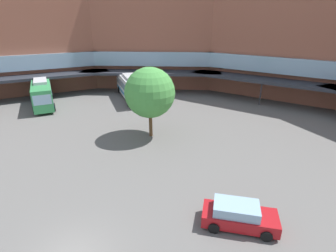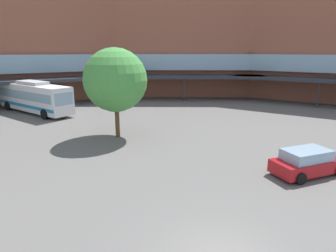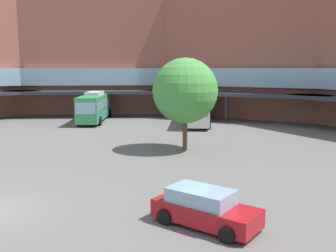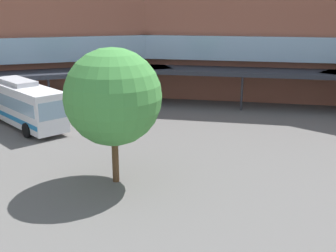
% 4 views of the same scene
% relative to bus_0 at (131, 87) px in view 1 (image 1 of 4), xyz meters
% --- Properties ---
extents(station_building, '(87.03, 47.91, 16.66)m').
position_rel_bus_0_xyz_m(station_building, '(10.46, -3.87, 6.07)').
color(station_building, '#93543F').
rests_on(station_building, ground).
extents(bus_0, '(9.25, 10.75, 3.66)m').
position_rel_bus_0_xyz_m(bus_0, '(0.00, 0.00, 0.00)').
color(bus_0, white).
rests_on(bus_0, ground).
extents(bus_1, '(9.60, 9.89, 3.63)m').
position_rel_bus_0_xyz_m(bus_1, '(-10.75, -6.91, -0.02)').
color(bus_1, '#338C4C').
rests_on(bus_1, ground).
extents(parked_car, '(4.58, 2.42, 1.53)m').
position_rel_bus_0_xyz_m(parked_car, '(18.39, -22.68, -1.12)').
color(parked_car, '#A51419').
rests_on(parked_car, ground).
extents(plaza_tree, '(5.11, 5.11, 7.28)m').
position_rel_bus_0_xyz_m(plaza_tree, '(8.39, -12.19, 2.87)').
color(plaza_tree, brown).
rests_on(plaza_tree, ground).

